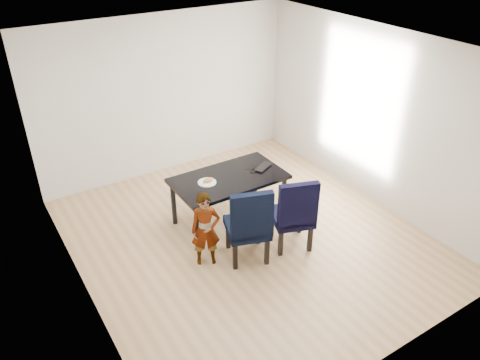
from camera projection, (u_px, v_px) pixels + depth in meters
floor at (247, 237)px, 6.68m from camera, size 4.50×5.00×0.01m
ceiling at (249, 47)px, 5.32m from camera, size 4.50×5.00×0.01m
wall_back at (166, 96)px, 7.82m from camera, size 4.50×0.01×2.70m
wall_front at (402, 260)px, 4.18m from camera, size 4.50×0.01×2.70m
wall_left at (71, 205)px, 4.96m from camera, size 0.01×5.00×2.70m
wall_right at (373, 117)px, 7.05m from camera, size 0.01×5.00×2.70m
dining_table at (229, 199)px, 6.86m from camera, size 1.60×0.90×0.75m
chair_left at (247, 221)px, 6.06m from camera, size 0.69×0.70×1.12m
chair_right at (292, 211)px, 6.29m from camera, size 0.68×0.69×1.09m
child at (206, 230)px, 5.97m from camera, size 0.45×0.38×1.04m
plate at (207, 182)px, 6.52m from camera, size 0.31×0.31×0.01m
sandwich at (208, 180)px, 6.50m from camera, size 0.17×0.10×0.06m
laptop at (261, 166)px, 6.92m from camera, size 0.39×0.33×0.03m
cable_tangle at (256, 171)px, 6.82m from camera, size 0.20×0.20×0.01m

